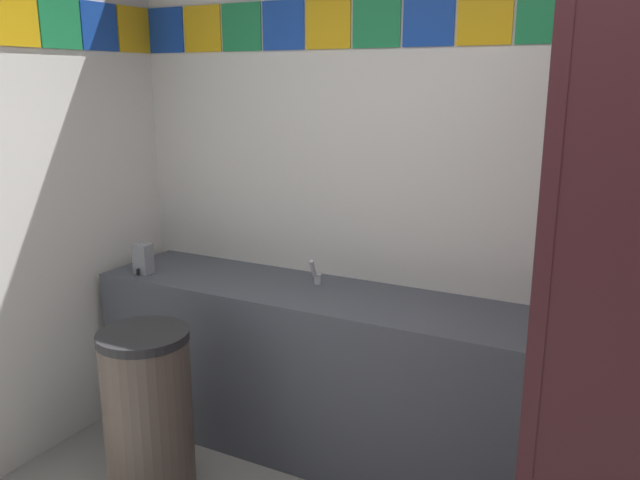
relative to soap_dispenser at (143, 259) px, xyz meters
name	(u,v)px	position (x,y,z in m)	size (l,w,h in m)	color
wall_back	(478,177)	(1.63, 0.47, 0.48)	(3.76, 0.09, 2.80)	white
vanity_counter	(308,368)	(0.90, 0.16, -0.49)	(2.21, 0.55, 0.84)	#4C515B
faucet_center	(316,275)	(0.90, 0.25, -0.03)	(0.04, 0.10, 0.14)	silver
soap_dispenser	(143,259)	(0.00, 0.00, 0.00)	(0.09, 0.09, 0.16)	gray
stall_divider	(621,357)	(2.32, -0.61, 0.17)	(0.92, 1.57, 2.18)	#471E23
trash_bin	(148,414)	(0.47, -0.52, -0.53)	(0.40, 0.40, 0.78)	brown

